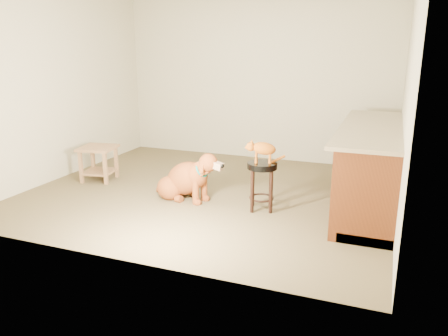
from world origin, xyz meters
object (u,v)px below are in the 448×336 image
at_px(padded_stool, 262,177).
at_px(wood_stool, 365,160).
at_px(golden_retriever, 186,180).
at_px(side_table, 98,158).
at_px(tabby_kitten, 262,149).

height_order(padded_stool, wood_stool, wood_stool).
bearing_deg(golden_retriever, wood_stool, 41.76).
xyz_separation_m(padded_stool, side_table, (-2.45, 0.29, -0.08)).
height_order(wood_stool, tabby_kitten, tabby_kitten).
relative_size(padded_stool, wood_stool, 0.71).
bearing_deg(tabby_kitten, side_table, 157.19).
height_order(wood_stool, side_table, wood_stool).
bearing_deg(padded_stool, side_table, 173.15).
xyz_separation_m(golden_retriever, tabby_kitten, (0.95, -0.02, 0.47)).
xyz_separation_m(wood_stool, golden_retriever, (-2.00, -1.11, -0.16)).
bearing_deg(side_table, golden_retriever, -10.52).
height_order(side_table, tabby_kitten, tabby_kitten).
bearing_deg(wood_stool, padded_stool, -132.75).
height_order(golden_retriever, tabby_kitten, tabby_kitten).
relative_size(wood_stool, tabby_kitten, 1.85).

